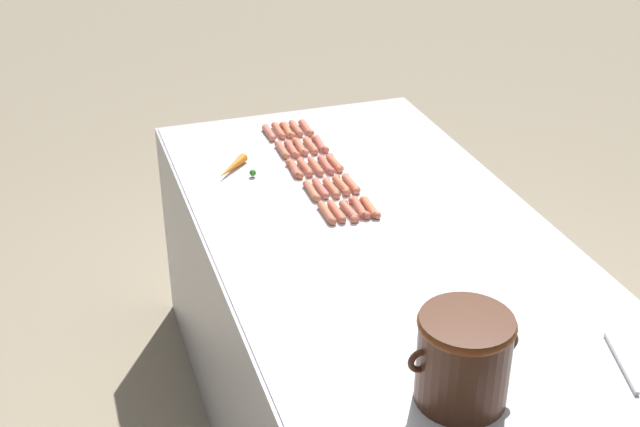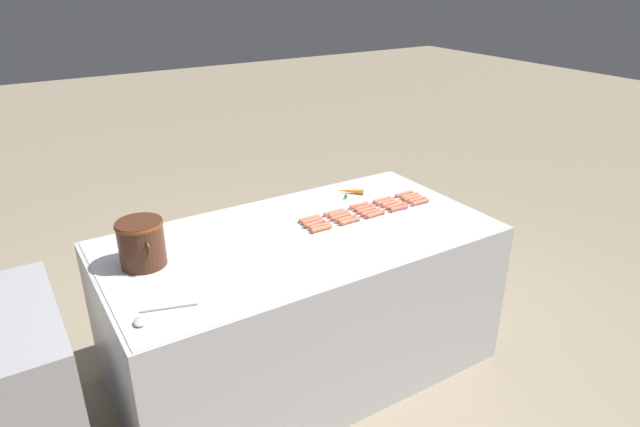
% 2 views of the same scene
% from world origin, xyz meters
% --- Properties ---
extents(griddle_counter, '(1.03, 1.98, 0.83)m').
position_xyz_m(griddle_counter, '(0.00, 0.00, 0.41)').
color(griddle_counter, '#BCBCC1').
rests_on(griddle_counter, ground_plane).
extents(hot_dog_0, '(0.03, 0.13, 0.02)m').
position_xyz_m(hot_dog_0, '(-0.02, -0.78, 0.84)').
color(hot_dog_0, '#CE6D54').
rests_on(hot_dog_0, griddle_counter).
extents(hot_dog_1, '(0.03, 0.13, 0.02)m').
position_xyz_m(hot_dog_1, '(-0.02, -0.62, 0.84)').
color(hot_dog_1, '#CE6455').
rests_on(hot_dog_1, griddle_counter).
extents(hot_dog_2, '(0.03, 0.13, 0.02)m').
position_xyz_m(hot_dog_2, '(-0.02, -0.45, 0.84)').
color(hot_dog_2, '#D36B4C').
rests_on(hot_dog_2, griddle_counter).
extents(hot_dog_3, '(0.03, 0.13, 0.02)m').
position_xyz_m(hot_dog_3, '(-0.02, -0.29, 0.84)').
color(hot_dog_3, '#D36F50').
rests_on(hot_dog_3, griddle_counter).
extents(hot_dog_4, '(0.03, 0.13, 0.02)m').
position_xyz_m(hot_dog_4, '(-0.02, -0.11, 0.84)').
color(hot_dog_4, '#D46F4D').
rests_on(hot_dog_4, griddle_counter).
extents(hot_dog_5, '(0.03, 0.13, 0.02)m').
position_xyz_m(hot_dog_5, '(0.02, -0.78, 0.84)').
color(hot_dog_5, '#CE6E54').
rests_on(hot_dog_5, griddle_counter).
extents(hot_dog_6, '(0.03, 0.13, 0.02)m').
position_xyz_m(hot_dog_6, '(0.01, -0.62, 0.84)').
color(hot_dog_6, '#D57155').
rests_on(hot_dog_6, griddle_counter).
extents(hot_dog_7, '(0.03, 0.13, 0.02)m').
position_xyz_m(hot_dog_7, '(0.01, -0.45, 0.84)').
color(hot_dog_7, '#D06653').
rests_on(hot_dog_7, griddle_counter).
extents(hot_dog_8, '(0.03, 0.13, 0.02)m').
position_xyz_m(hot_dog_8, '(0.01, -0.29, 0.84)').
color(hot_dog_8, '#CB6D4C').
rests_on(hot_dog_8, griddle_counter).
extents(hot_dog_9, '(0.03, 0.13, 0.02)m').
position_xyz_m(hot_dog_9, '(0.01, -0.12, 0.84)').
color(hot_dog_9, '#CF6951').
rests_on(hot_dog_9, griddle_counter).
extents(hot_dog_10, '(0.03, 0.13, 0.02)m').
position_xyz_m(hot_dog_10, '(0.05, -0.78, 0.84)').
color(hot_dog_10, '#D8724D').
rests_on(hot_dog_10, griddle_counter).
extents(hot_dog_11, '(0.03, 0.13, 0.02)m').
position_xyz_m(hot_dog_11, '(0.05, -0.62, 0.84)').
color(hot_dog_11, '#D37053').
rests_on(hot_dog_11, griddle_counter).
extents(hot_dog_12, '(0.02, 0.13, 0.02)m').
position_xyz_m(hot_dog_12, '(0.05, -0.45, 0.84)').
color(hot_dog_12, '#CE6C4E').
rests_on(hot_dog_12, griddle_counter).
extents(hot_dog_13, '(0.03, 0.13, 0.02)m').
position_xyz_m(hot_dog_13, '(0.05, -0.28, 0.84)').
color(hot_dog_13, '#CC6B4D').
rests_on(hot_dog_13, griddle_counter).
extents(hot_dog_14, '(0.03, 0.13, 0.02)m').
position_xyz_m(hot_dog_14, '(0.05, -0.11, 0.84)').
color(hot_dog_14, '#D06C54').
rests_on(hot_dog_14, griddle_counter).
extents(hot_dog_15, '(0.03, 0.13, 0.02)m').
position_xyz_m(hot_dog_15, '(0.08, -0.79, 0.84)').
color(hot_dog_15, '#D36E50').
rests_on(hot_dog_15, griddle_counter).
extents(hot_dog_16, '(0.03, 0.13, 0.02)m').
position_xyz_m(hot_dog_16, '(0.08, -0.61, 0.84)').
color(hot_dog_16, '#CF6A52').
rests_on(hot_dog_16, griddle_counter).
extents(hot_dog_17, '(0.03, 0.13, 0.02)m').
position_xyz_m(hot_dog_17, '(0.09, -0.45, 0.84)').
color(hot_dog_17, '#CA674D').
rests_on(hot_dog_17, griddle_counter).
extents(hot_dog_18, '(0.03, 0.13, 0.02)m').
position_xyz_m(hot_dog_18, '(0.09, -0.29, 0.84)').
color(hot_dog_18, '#CA6655').
rests_on(hot_dog_18, griddle_counter).
extents(hot_dog_19, '(0.03, 0.13, 0.02)m').
position_xyz_m(hot_dog_19, '(0.09, -0.12, 0.84)').
color(hot_dog_19, '#CC684F').
rests_on(hot_dog_19, griddle_counter).
extents(hot_dog_20, '(0.03, 0.13, 0.02)m').
position_xyz_m(hot_dog_20, '(0.12, -0.78, 0.84)').
color(hot_dog_20, '#CD6E55').
rests_on(hot_dog_20, griddle_counter).
extents(hot_dog_21, '(0.03, 0.13, 0.02)m').
position_xyz_m(hot_dog_21, '(0.12, -0.61, 0.84)').
color(hot_dog_21, '#CA6C50').
rests_on(hot_dog_21, griddle_counter).
extents(hot_dog_22, '(0.03, 0.13, 0.02)m').
position_xyz_m(hot_dog_22, '(0.12, -0.45, 0.84)').
color(hot_dog_22, '#D2674D').
rests_on(hot_dog_22, griddle_counter).
extents(hot_dog_23, '(0.03, 0.13, 0.02)m').
position_xyz_m(hot_dog_23, '(0.12, -0.28, 0.84)').
color(hot_dog_23, '#CC7150').
rests_on(hot_dog_23, griddle_counter).
extents(hot_dog_24, '(0.03, 0.13, 0.02)m').
position_xyz_m(hot_dog_24, '(0.12, -0.12, 0.84)').
color(hot_dog_24, '#CC6D4C').
rests_on(hot_dog_24, griddle_counter).
extents(bean_pot, '(0.26, 0.21, 0.21)m').
position_xyz_m(bean_pot, '(0.11, 0.76, 0.95)').
color(bean_pot, '#472616').
rests_on(bean_pot, griddle_counter).
extents(carrot, '(0.14, 0.15, 0.03)m').
position_xyz_m(carrot, '(0.32, -0.52, 0.85)').
color(carrot, orange).
rests_on(carrot, griddle_counter).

